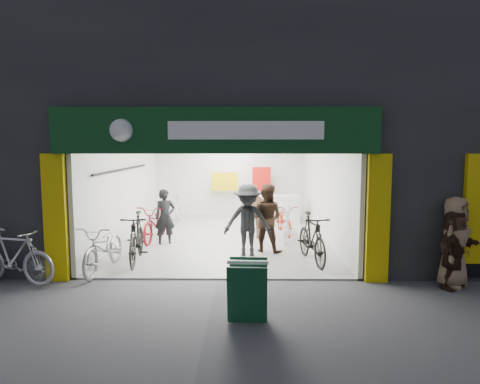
{
  "coord_description": "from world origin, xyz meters",
  "views": [
    {
      "loc": [
        0.59,
        -8.53,
        2.76
      ],
      "look_at": [
        0.47,
        1.5,
        1.67
      ],
      "focal_mm": 32.0,
      "sensor_mm": 36.0,
      "label": 1
    }
  ],
  "objects_px": {
    "bike_right_front": "(312,238)",
    "sandwich_board": "(248,289)",
    "parked_bike": "(13,256)",
    "bike_left_front": "(104,248)",
    "pedestrian_near": "(454,242)"
  },
  "relations": [
    {
      "from": "pedestrian_near",
      "to": "sandwich_board",
      "type": "xyz_separation_m",
      "value": [
        -4.04,
        -1.77,
        -0.37
      ]
    },
    {
      "from": "parked_bike",
      "to": "bike_right_front",
      "type": "bearing_deg",
      "value": -61.07
    },
    {
      "from": "parked_bike",
      "to": "sandwich_board",
      "type": "distance_m",
      "value": 4.98
    },
    {
      "from": "sandwich_board",
      "to": "parked_bike",
      "type": "bearing_deg",
      "value": 161.9
    },
    {
      "from": "bike_left_front",
      "to": "pedestrian_near",
      "type": "xyz_separation_m",
      "value": [
        7.18,
        -0.9,
        0.36
      ]
    },
    {
      "from": "pedestrian_near",
      "to": "sandwich_board",
      "type": "relative_size",
      "value": 1.87
    },
    {
      "from": "bike_right_front",
      "to": "parked_bike",
      "type": "height_order",
      "value": "bike_right_front"
    },
    {
      "from": "pedestrian_near",
      "to": "sandwich_board",
      "type": "height_order",
      "value": "pedestrian_near"
    },
    {
      "from": "sandwich_board",
      "to": "bike_left_front",
      "type": "bearing_deg",
      "value": 142.28
    },
    {
      "from": "bike_right_front",
      "to": "sandwich_board",
      "type": "bearing_deg",
      "value": -122.91
    },
    {
      "from": "bike_right_front",
      "to": "sandwich_board",
      "type": "height_order",
      "value": "bike_right_front"
    },
    {
      "from": "bike_left_front",
      "to": "bike_right_front",
      "type": "distance_m",
      "value": 4.71
    },
    {
      "from": "parked_bike",
      "to": "pedestrian_near",
      "type": "height_order",
      "value": "pedestrian_near"
    },
    {
      "from": "bike_left_front",
      "to": "bike_right_front",
      "type": "xyz_separation_m",
      "value": [
        4.65,
        0.72,
        0.06
      ]
    },
    {
      "from": "bike_left_front",
      "to": "parked_bike",
      "type": "height_order",
      "value": "parked_bike"
    }
  ]
}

